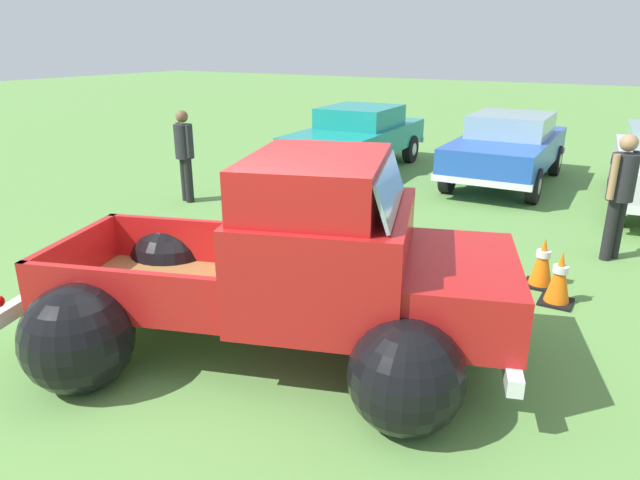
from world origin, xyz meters
name	(u,v)px	position (x,y,z in m)	size (l,w,h in m)	color
ground_plane	(262,346)	(0.00, 0.00, 0.00)	(80.00, 80.00, 0.00)	#609347
vintage_pickup_truck	(299,279)	(0.37, 0.13, 0.76)	(4.99, 3.83, 1.96)	black
show_car_0	(358,136)	(-2.96, 7.76, 0.78)	(2.07, 4.46, 1.43)	black
show_car_1	(508,146)	(0.34, 8.16, 0.78)	(1.92, 4.28, 1.43)	black
spectator_0	(621,190)	(2.69, 4.41, 0.98)	(0.46, 0.51, 1.71)	black
spectator_1	(185,150)	(-4.40, 3.64, 0.96)	(0.52, 0.44, 1.68)	black
lane_cone_0	(542,262)	(2.06, 2.94, 0.31)	(0.36, 0.36, 0.63)	black
lane_cone_1	(559,278)	(2.32, 2.52, 0.31)	(0.36, 0.36, 0.63)	black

